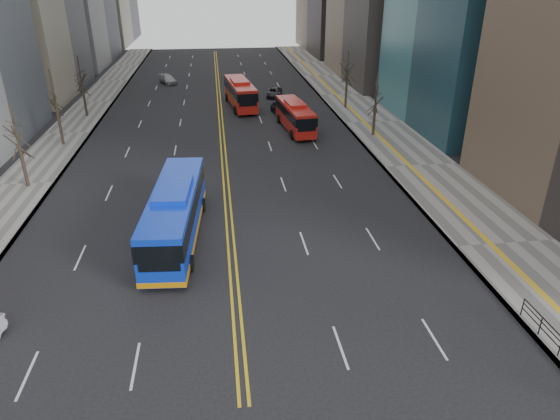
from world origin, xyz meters
The scene contains 10 objects.
sidewalk_right centered at (17.50, 45.00, 0.07)m, with size 7.00×130.00×0.15m, color slate.
sidewalk_left centered at (-16.50, 45.00, 0.07)m, with size 5.00×130.00×0.15m, color slate.
centerline centered at (0.00, 55.00, 0.01)m, with size 0.55×100.00×0.01m.
street_trees centered at (-7.18, 34.55, 4.87)m, with size 35.20×47.20×7.60m.
blue_bus centered at (-3.45, 19.73, 1.93)m, with size 3.65×12.83×3.67m.
red_bus_near centered at (8.07, 43.29, 1.76)m, with size 3.17×9.99×3.15m.
red_bus_far centered at (2.71, 54.58, 1.95)m, with size 3.78×11.24×3.50m.
car_dark_mid centered at (7.34, 50.48, 0.76)m, with size 1.78×4.44×1.51m, color black.
car_silver centered at (-7.71, 71.02, 0.64)m, with size 1.79×4.40×1.28m, color #9D9EA2.
car_dark_far centered at (7.75, 59.81, 0.60)m, with size 2.00×4.33×1.20m, color black.
Camera 1 is at (-0.47, -9.78, 15.91)m, focal length 32.00 mm.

